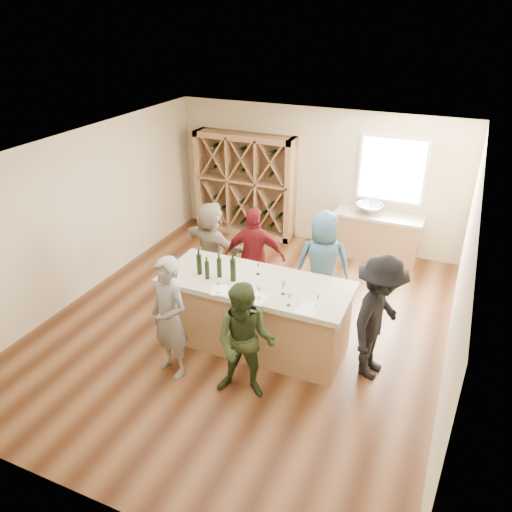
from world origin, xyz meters
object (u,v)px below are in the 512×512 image
at_px(wine_bottle_a, 199,264).
at_px(wine_bottle_b, 207,270).
at_px(person_far_mid, 255,257).
at_px(person_far_left, 212,246).
at_px(sink, 369,208).
at_px(tasting_counter_base, 256,315).
at_px(person_near_right, 245,342).
at_px(person_far_right, 323,264).
at_px(wine_rack, 245,185).
at_px(wine_bottle_e, 233,270).
at_px(wine_bottle_c, 219,268).
at_px(person_near_left, 169,318).
at_px(person_server, 378,318).

relative_size(wine_bottle_a, wine_bottle_b, 1.16).
bearing_deg(person_far_mid, person_far_left, -26.75).
height_order(sink, person_far_mid, person_far_mid).
bearing_deg(tasting_counter_base, person_near_right, -73.32).
height_order(sink, person_far_right, person_far_right).
bearing_deg(wine_rack, person_far_left, -78.97).
relative_size(tasting_counter_base, person_far_left, 1.61).
relative_size(wine_rack, person_near_right, 1.36).
distance_m(tasting_counter_base, person_near_right, 1.11).
bearing_deg(wine_bottle_e, wine_rack, 112.39).
height_order(wine_bottle_a, wine_bottle_c, wine_bottle_a).
xyz_separation_m(person_near_left, person_near_right, (1.10, -0.00, -0.06)).
bearing_deg(wine_rack, person_server, -45.28).
bearing_deg(person_near_left, wine_rack, 121.98).
relative_size(wine_rack, wine_bottle_a, 7.19).
bearing_deg(person_server, wine_bottle_b, 106.17).
bearing_deg(wine_bottle_c, person_far_mid, 88.11).
distance_m(wine_bottle_e, person_far_mid, 1.26).
height_order(wine_bottle_a, person_far_right, person_far_right).
height_order(wine_bottle_b, person_far_mid, person_far_mid).
relative_size(person_near_right, person_far_mid, 0.95).
bearing_deg(person_near_right, wine_bottle_b, 129.00).
distance_m(wine_rack, sink, 2.70).
bearing_deg(person_server, person_near_left, 123.21).
bearing_deg(wine_bottle_c, tasting_counter_base, 9.12).
relative_size(wine_bottle_b, person_far_right, 0.15).
bearing_deg(wine_bottle_e, person_near_right, -56.61).
distance_m(tasting_counter_base, wine_bottle_e, 0.81).
bearing_deg(tasting_counter_base, person_far_left, 137.73).
relative_size(tasting_counter_base, wine_bottle_b, 9.82).
height_order(wine_bottle_a, person_near_right, person_near_right).
distance_m(wine_bottle_c, person_near_left, 1.04).
bearing_deg(wine_bottle_e, wine_bottle_b, -165.07).
xyz_separation_m(person_far_mid, person_far_right, (1.11, 0.16, 0.03)).
bearing_deg(wine_bottle_b, wine_bottle_e, 14.93).
height_order(tasting_counter_base, wine_bottle_c, wine_bottle_c).
bearing_deg(person_near_left, sink, 89.69).
relative_size(person_near_left, person_near_right, 1.08).
distance_m(wine_rack, person_far_mid, 2.93).
xyz_separation_m(sink, tasting_counter_base, (-0.85, -3.59, -0.51)).
xyz_separation_m(wine_bottle_c, person_near_left, (-0.27, -0.94, -0.35)).
xyz_separation_m(sink, person_far_mid, (-1.34, -2.51, -0.16)).
distance_m(tasting_counter_base, person_near_left, 1.35).
distance_m(wine_rack, person_server, 5.10).
bearing_deg(sink, person_near_right, -96.67).
relative_size(wine_bottle_a, person_near_right, 0.19).
distance_m(wine_bottle_c, person_far_mid, 1.22).
relative_size(sink, wine_bottle_c, 1.88).
height_order(person_server, person_far_mid, person_server).
distance_m(wine_bottle_c, wine_bottle_e, 0.23).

